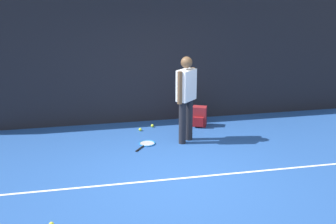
{
  "coord_description": "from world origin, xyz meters",
  "views": [
    {
      "loc": [
        -1.39,
        -6.31,
        3.16
      ],
      "look_at": [
        0.0,
        0.4,
        1.0
      ],
      "focal_mm": 46.61,
      "sensor_mm": 36.0,
      "label": 1
    }
  ],
  "objects_px": {
    "tennis_player": "(186,94)",
    "tennis_ball_by_fence": "(51,224)",
    "backpack": "(199,117)",
    "tennis_ball_near_player": "(140,129)",
    "tennis_racket": "(146,144)",
    "tennis_ball_mid_court": "(152,126)"
  },
  "relations": [
    {
      "from": "tennis_ball_by_fence",
      "to": "tennis_ball_mid_court",
      "type": "height_order",
      "value": "same"
    },
    {
      "from": "backpack",
      "to": "tennis_racket",
      "type": "bearing_deg",
      "value": -123.67
    },
    {
      "from": "tennis_ball_near_player",
      "to": "tennis_ball_by_fence",
      "type": "relative_size",
      "value": 1.0
    },
    {
      "from": "tennis_player",
      "to": "backpack",
      "type": "distance_m",
      "value": 1.23
    },
    {
      "from": "tennis_ball_near_player",
      "to": "backpack",
      "type": "bearing_deg",
      "value": 2.18
    },
    {
      "from": "tennis_player",
      "to": "tennis_racket",
      "type": "relative_size",
      "value": 2.85
    },
    {
      "from": "tennis_ball_near_player",
      "to": "tennis_player",
      "type": "bearing_deg",
      "value": -44.38
    },
    {
      "from": "backpack",
      "to": "tennis_ball_near_player",
      "type": "relative_size",
      "value": 6.67
    },
    {
      "from": "tennis_racket",
      "to": "tennis_ball_near_player",
      "type": "xyz_separation_m",
      "value": [
        -0.01,
        0.79,
        0.02
      ]
    },
    {
      "from": "tennis_player",
      "to": "tennis_ball_by_fence",
      "type": "height_order",
      "value": "tennis_player"
    },
    {
      "from": "tennis_ball_by_fence",
      "to": "tennis_ball_mid_court",
      "type": "bearing_deg",
      "value": 61.37
    },
    {
      "from": "tennis_racket",
      "to": "tennis_ball_mid_court",
      "type": "distance_m",
      "value": 1.01
    },
    {
      "from": "tennis_player",
      "to": "tennis_ball_near_player",
      "type": "height_order",
      "value": "tennis_player"
    },
    {
      "from": "tennis_ball_mid_court",
      "to": "backpack",
      "type": "bearing_deg",
      "value": -7.52
    },
    {
      "from": "tennis_player",
      "to": "tennis_racket",
      "type": "height_order",
      "value": "tennis_player"
    },
    {
      "from": "backpack",
      "to": "tennis_ball_mid_court",
      "type": "xyz_separation_m",
      "value": [
        -1.02,
        0.13,
        -0.18
      ]
    },
    {
      "from": "tennis_racket",
      "to": "tennis_ball_by_fence",
      "type": "bearing_deg",
      "value": -175.95
    },
    {
      "from": "tennis_ball_near_player",
      "to": "tennis_ball_by_fence",
      "type": "distance_m",
      "value": 3.8
    },
    {
      "from": "tennis_racket",
      "to": "tennis_ball_by_fence",
      "type": "relative_size",
      "value": 9.05
    },
    {
      "from": "tennis_ball_by_fence",
      "to": "tennis_racket",
      "type": "bearing_deg",
      "value": 57.39
    },
    {
      "from": "tennis_racket",
      "to": "tennis_ball_near_player",
      "type": "height_order",
      "value": "tennis_ball_near_player"
    },
    {
      "from": "tennis_player",
      "to": "tennis_ball_by_fence",
      "type": "relative_size",
      "value": 25.76
    }
  ]
}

